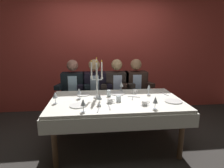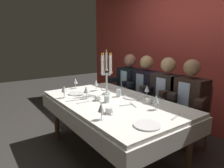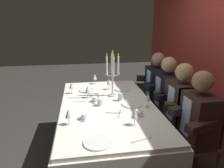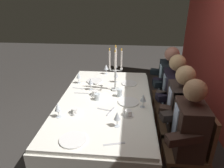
{
  "view_description": "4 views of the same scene",
  "coord_description": "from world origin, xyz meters",
  "views": [
    {
      "loc": [
        -0.33,
        -2.6,
        1.59
      ],
      "look_at": [
        -0.05,
        0.07,
        0.96
      ],
      "focal_mm": 30.0,
      "sensor_mm": 36.0,
      "label": 1
    },
    {
      "loc": [
        1.92,
        -1.38,
        1.46
      ],
      "look_at": [
        -0.09,
        0.06,
        0.93
      ],
      "focal_mm": 31.87,
      "sensor_mm": 36.0,
      "label": 2
    },
    {
      "loc": [
        2.25,
        -0.3,
        1.71
      ],
      "look_at": [
        -0.09,
        0.07,
        0.97
      ],
      "focal_mm": 32.64,
      "sensor_mm": 36.0,
      "label": 3
    },
    {
      "loc": [
        2.21,
        0.29,
        1.94
      ],
      "look_at": [
        0.03,
        0.09,
        0.96
      ],
      "focal_mm": 32.89,
      "sensor_mm": 36.0,
      "label": 4
    }
  ],
  "objects": [
    {
      "name": "ground_plane",
      "position": [
        0.0,
        0.0,
        0.0
      ],
      "size": [
        12.0,
        12.0,
        0.0
      ],
      "primitive_type": "plane",
      "color": "#322F2C"
    },
    {
      "name": "coffee_cup_0",
      "position": [
        -0.1,
        -0.15,
        0.77
      ],
      "size": [
        0.13,
        0.12,
        0.06
      ],
      "color": "white",
      "rests_on": "dining_table"
    },
    {
      "name": "wine_glass_4",
      "position": [
        -0.85,
        -0.09,
        0.86
      ],
      "size": [
        0.07,
        0.07,
        0.16
      ],
      "color": "silver",
      "rests_on": "dining_table"
    },
    {
      "name": "coffee_cup_1",
      "position": [
        0.35,
        -0.29,
        0.77
      ],
      "size": [
        0.13,
        0.12,
        0.06
      ],
      "color": "white",
      "rests_on": "dining_table"
    },
    {
      "name": "dinner_plate_2",
      "position": [
        0.06,
        0.29,
        0.75
      ],
      "size": [
        0.25,
        0.25,
        0.01
      ],
      "primitive_type": "cylinder",
      "color": "white",
      "rests_on": "dining_table"
    },
    {
      "name": "wine_glass_3",
      "position": [
        0.44,
        -0.44,
        0.85
      ],
      "size": [
        0.07,
        0.07,
        0.16
      ],
      "color": "silver",
      "rests_on": "dining_table"
    },
    {
      "name": "seated_diner_3",
      "position": [
        0.49,
        0.89,
        0.74
      ],
      "size": [
        0.63,
        0.48,
        1.24
      ],
      "color": "brown",
      "rests_on": "ground_plane"
    },
    {
      "name": "knife_1",
      "position": [
        0.29,
        0.09,
        0.74
      ],
      "size": [
        0.19,
        0.08,
        0.01
      ],
      "primitive_type": "cube",
      "rotation": [
        0.0,
        0.0,
        -0.34
      ],
      "color": "#B7B7BC",
      "rests_on": "dining_table"
    },
    {
      "name": "knife_0",
      "position": [
        0.81,
        0.18,
        0.74
      ],
      "size": [
        0.07,
        0.19,
        0.01
      ],
      "primitive_type": "cube",
      "rotation": [
        0.0,
        0.0,
        1.84
      ],
      "color": "#B7B7BC",
      "rests_on": "dining_table"
    },
    {
      "name": "wine_glass_6",
      "position": [
        -0.25,
        -0.22,
        0.86
      ],
      "size": [
        0.07,
        0.07,
        0.16
      ],
      "color": "silver",
      "rests_on": "dining_table"
    },
    {
      "name": "back_wall",
      "position": [
        0.0,
        1.66,
        1.35
      ],
      "size": [
        6.0,
        0.12,
        2.7
      ],
      "primitive_type": "cube",
      "color": "#C43F37",
      "rests_on": "ground_plane"
    },
    {
      "name": "knife_4",
      "position": [
        -0.13,
        -0.33,
        0.74
      ],
      "size": [
        0.02,
        0.19,
        0.01
      ],
      "primitive_type": "cube",
      "rotation": [
        0.0,
        0.0,
        1.58
      ],
      "color": "#B7B7BC",
      "rests_on": "dining_table"
    },
    {
      "name": "fork_2",
      "position": [
        -0.27,
        -0.4,
        0.74
      ],
      "size": [
        0.05,
        0.17,
        0.01
      ],
      "primitive_type": "cube",
      "rotation": [
        0.0,
        0.0,
        1.39
      ],
      "color": "#B7B7BC",
      "rests_on": "dining_table"
    },
    {
      "name": "spoon_3",
      "position": [
        0.25,
        0.02,
        0.74
      ],
      "size": [
        0.06,
        0.17,
        0.01
      ],
      "primitive_type": "cube",
      "rotation": [
        0.0,
        0.0,
        1.31
      ],
      "color": "#B7B7BC",
      "rests_on": "dining_table"
    },
    {
      "name": "wine_glass_0",
      "position": [
        -0.54,
        0.09,
        0.86
      ],
      "size": [
        0.07,
        0.07,
        0.16
      ],
      "color": "silver",
      "rests_on": "dining_table"
    },
    {
      "name": "dinner_plate_3",
      "position": [
        -0.49,
        0.29,
        0.75
      ],
      "size": [
        0.22,
        0.22,
        0.01
      ],
      "primitive_type": "cylinder",
      "color": "white",
      "rests_on": "dining_table"
    },
    {
      "name": "seated_diner_1",
      "position": [
        -0.3,
        0.89,
        0.74
      ],
      "size": [
        0.63,
        0.48,
        1.24
      ],
      "color": "brown",
      "rests_on": "ground_plane"
    },
    {
      "name": "candelabra",
      "position": [
        -0.27,
        0.1,
        1.03
      ],
      "size": [
        0.19,
        0.19,
        0.61
      ],
      "color": "silver",
      "rests_on": "dining_table"
    },
    {
      "name": "coffee_cup_2",
      "position": [
        0.34,
        0.29,
        0.77
      ],
      "size": [
        0.13,
        0.12,
        0.06
      ],
      "color": "white",
      "rests_on": "dining_table"
    },
    {
      "name": "dining_table",
      "position": [
        0.0,
        0.0,
        0.62
      ],
      "size": [
        1.94,
        1.14,
        0.74
      ],
      "color": "white",
      "rests_on": "ground_plane"
    },
    {
      "name": "wine_glass_5",
      "position": [
        0.15,
        0.45,
        0.86
      ],
      "size": [
        0.07,
        0.07,
        0.16
      ],
      "color": "silver",
      "rests_on": "dining_table"
    },
    {
      "name": "seated_diner_2",
      "position": [
        0.12,
        0.89,
        0.74
      ],
      "size": [
        0.63,
        0.48,
        1.24
      ],
      "color": "brown",
      "rests_on": "ground_plane"
    },
    {
      "name": "wine_glass_1",
      "position": [
        0.55,
        0.18,
        0.85
      ],
      "size": [
        0.07,
        0.07,
        0.16
      ],
      "color": "silver",
      "rests_on": "dining_table"
    },
    {
      "name": "dinner_plate_0",
      "position": [
        -0.53,
        -0.23,
        0.75
      ],
      "size": [
        0.23,
        0.23,
        0.01
      ],
      "primitive_type": "cylinder",
      "color": "white",
      "rests_on": "dining_table"
    },
    {
      "name": "seated_diner_0",
      "position": [
        -0.7,
        0.89,
        0.74
      ],
      "size": [
        0.63,
        0.48,
        1.24
      ],
      "color": "brown",
      "rests_on": "ground_plane"
    },
    {
      "name": "water_tumbler_0",
      "position": [
        -0.09,
        0.17,
        0.79
      ],
      "size": [
        0.06,
        0.06,
        0.1
      ],
      "primitive_type": "cylinder",
      "color": "silver",
      "rests_on": "dining_table"
    },
    {
      "name": "dinner_plate_1",
      "position": [
        0.79,
        -0.19,
        0.75
      ],
      "size": [
        0.24,
        0.24,
        0.01
      ],
      "primitive_type": "cylinder",
      "color": "white",
      "rests_on": "dining_table"
    },
    {
      "name": "water_tumbler_1",
      "position": [
        0.02,
        -0.09,
        0.78
      ],
      "size": [
        0.07,
        0.07,
        0.08
      ],
      "primitive_type": "cylinder",
      "color": "silver",
      "rests_on": "dining_table"
    },
    {
      "name": "wine_glass_2",
      "position": [
        -0.45,
        -0.44,
        0.86
      ],
      "size": [
        0.07,
        0.07,
        0.16
      ],
      "color": "silver",
      "rests_on": "dining_table"
    }
  ]
}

